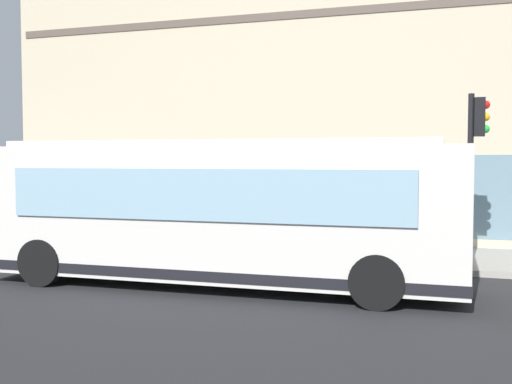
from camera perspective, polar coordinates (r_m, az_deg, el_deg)
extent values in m
plane|color=#262628|center=(13.15, -0.10, -8.72)|extent=(120.00, 120.00, 0.00)
cube|color=#9E9991|center=(17.43, 4.67, -5.56)|extent=(3.86, 40.00, 0.15)
cube|color=beige|center=(24.22, 8.67, 12.02)|extent=(9.80, 22.08, 12.94)
cube|color=brown|center=(19.77, 6.26, 16.00)|extent=(0.36, 21.63, 0.24)
cube|color=slate|center=(19.20, 6.10, -0.19)|extent=(0.12, 15.45, 2.40)
cube|color=silver|center=(13.08, -3.32, -1.70)|extent=(2.73, 10.05, 2.70)
cube|color=silver|center=(13.04, -3.34, 4.48)|extent=(2.33, 9.05, 0.12)
cube|color=#8CB2C6|center=(15.51, -20.83, 0.51)|extent=(2.20, 0.13, 1.20)
cube|color=#8CB2C6|center=(14.25, -1.54, 0.30)|extent=(0.25, 8.20, 1.00)
cube|color=#8CB2C6|center=(11.87, -5.47, -0.26)|extent=(0.25, 8.20, 1.00)
cube|color=black|center=(13.23, -3.30, -6.76)|extent=(2.77, 10.10, 0.20)
cylinder|color=black|center=(15.81, -14.18, -4.98)|extent=(0.32, 1.01, 1.00)
cylinder|color=black|center=(13.92, -19.13, -6.14)|extent=(0.32, 1.01, 1.00)
cylinder|color=black|center=(13.59, 12.09, -6.26)|extent=(0.32, 1.01, 1.00)
cylinder|color=black|center=(11.34, 11.06, -8.11)|extent=(0.32, 1.01, 1.00)
cylinder|color=black|center=(15.40, 19.09, 1.02)|extent=(0.14, 0.14, 4.06)
cube|color=black|center=(15.43, 19.89, 6.51)|extent=(0.32, 0.24, 0.90)
sphere|color=red|center=(15.45, 20.40, 7.54)|extent=(0.20, 0.20, 0.20)
sphere|color=yellow|center=(15.43, 20.38, 6.50)|extent=(0.20, 0.20, 0.20)
sphere|color=green|center=(15.42, 20.36, 5.46)|extent=(0.20, 0.20, 0.20)
cylinder|color=#8C3F8C|center=(16.63, 15.35, -4.45)|extent=(0.14, 0.14, 0.79)
cylinder|color=#8C3F8C|center=(16.80, 15.47, -4.37)|extent=(0.14, 0.14, 0.79)
cylinder|color=silver|center=(16.64, 15.45, -2.01)|extent=(0.32, 0.32, 0.62)
sphere|color=tan|center=(16.61, 15.47, -0.57)|extent=(0.21, 0.21, 0.21)
cylinder|color=black|center=(18.91, -12.14, -3.54)|extent=(0.14, 0.14, 0.76)
cylinder|color=black|center=(18.88, -11.60, -3.55)|extent=(0.14, 0.14, 0.76)
cylinder|color=#B23338|center=(18.83, -11.89, -1.48)|extent=(0.32, 0.32, 0.60)
sphere|color=brown|center=(18.80, -11.91, -0.25)|extent=(0.21, 0.21, 0.21)
cylinder|color=#8C3F8C|center=(20.79, -12.51, -2.83)|extent=(0.14, 0.14, 0.85)
cylinder|color=#8C3F8C|center=(20.96, -12.69, -2.78)|extent=(0.14, 0.14, 0.85)
cylinder|color=black|center=(20.81, -12.62, -0.71)|extent=(0.32, 0.32, 0.68)
sphere|color=brown|center=(20.79, -12.64, 0.54)|extent=(0.23, 0.23, 0.23)
cylinder|color=#B23338|center=(19.57, -13.74, -3.35)|extent=(0.14, 0.14, 0.76)
cylinder|color=#B23338|center=(19.65, -13.27, -3.32)|extent=(0.14, 0.14, 0.76)
cylinder|color=silver|center=(19.55, -13.53, -1.36)|extent=(0.32, 0.32, 0.60)
sphere|color=beige|center=(19.52, -13.54, -0.18)|extent=(0.21, 0.21, 0.21)
cube|color=#197233|center=(15.62, 14.01, -4.70)|extent=(0.44, 0.40, 0.90)
cube|color=#8CB2C6|center=(15.58, 14.79, -4.06)|extent=(0.35, 0.03, 0.30)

